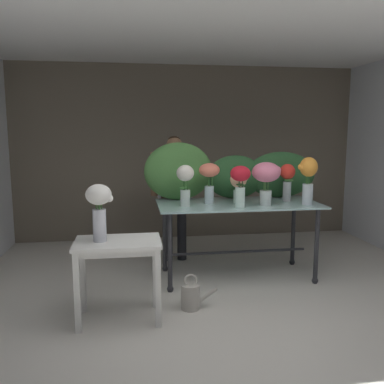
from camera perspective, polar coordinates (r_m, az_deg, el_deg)
ground_plane at (r=4.84m, az=2.50°, el=-11.61°), size 8.15×8.15×0.00m
wall_back at (r=6.38m, az=-0.62°, el=5.52°), size 5.39×0.12×2.66m
ceiling_slab at (r=4.66m, az=2.74°, el=21.59°), size 5.51×3.82×0.12m
display_table_glass at (r=4.62m, az=6.46°, el=-3.29°), size 1.81×0.85×0.87m
side_table_white at (r=3.65m, az=-10.37°, el=-8.38°), size 0.75×0.48×0.72m
florist at (r=5.17m, az=-2.46°, el=1.04°), size 0.61×0.24×1.61m
foliage_backdrop at (r=4.83m, az=5.35°, el=2.54°), size 2.08×0.25×0.67m
vase_rosy_ranunculus at (r=4.44m, az=10.42°, el=2.20°), size 0.32×0.31×0.47m
vase_sunset_roses at (r=4.59m, az=16.04°, el=2.15°), size 0.22×0.19×0.52m
vase_ivory_stock at (r=4.32m, az=-0.96°, el=1.48°), size 0.19×0.19×0.44m
vase_coral_anemones at (r=4.47m, az=2.44°, el=2.13°), size 0.23×0.23×0.45m
vase_peach_lilies at (r=4.54m, az=6.57°, el=1.12°), size 0.22×0.18×0.36m
vase_scarlet_peonies at (r=4.76m, az=13.26°, el=1.85°), size 0.17×0.17×0.43m
vase_crimson_hydrangea at (r=4.27m, az=6.79°, el=1.49°), size 0.21×0.21×0.44m
vase_white_roses_tall at (r=3.56m, az=-12.96°, el=-2.00°), size 0.23×0.22×0.50m
watering_can at (r=3.95m, az=-0.14°, el=-14.40°), size 0.35×0.18×0.34m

